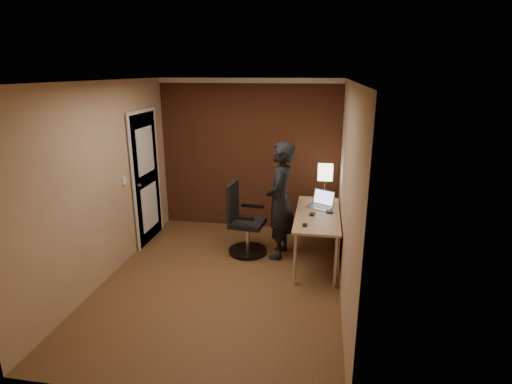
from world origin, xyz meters
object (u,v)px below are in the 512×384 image
at_px(desk_lamp, 325,173).
at_px(person, 280,201).
at_px(desk, 323,222).
at_px(phone, 305,225).
at_px(office_chair, 243,223).
at_px(mouse, 312,214).
at_px(laptop, 321,202).
at_px(wallet, 329,212).

bearing_deg(desk_lamp, person, -138.96).
xyz_separation_m(desk, desk_lamp, (0.01, 0.65, 0.55)).
distance_m(phone, office_chair, 1.14).
xyz_separation_m(mouse, person, (-0.46, 0.21, 0.10)).
height_order(desk, office_chair, office_chair).
height_order(phone, person, person).
distance_m(desk, phone, 0.55).
height_order(desk_lamp, laptop, desk_lamp).
distance_m(desk, office_chair, 1.16).
height_order(desk_lamp, office_chair, desk_lamp).
relative_size(mouse, person, 0.06).
xyz_separation_m(laptop, mouse, (-0.12, -0.39, -0.05)).
relative_size(laptop, mouse, 4.15).
height_order(desk, wallet, wallet).
bearing_deg(phone, laptop, 76.30).
bearing_deg(office_chair, desk_lamp, 24.67).
bearing_deg(laptop, office_chair, -171.10).
bearing_deg(wallet, office_chair, 177.17).
height_order(phone, wallet, wallet).
bearing_deg(phone, office_chair, 146.93).
height_order(office_chair, person, person).
bearing_deg(wallet, desk_lamp, 97.66).
xyz_separation_m(mouse, wallet, (0.23, 0.15, -0.01)).
relative_size(phone, person, 0.07).
bearing_deg(desk_lamp, mouse, -101.66).
height_order(laptop, office_chair, office_chair).
bearing_deg(wallet, mouse, -146.51).
bearing_deg(desk, laptop, 95.69).
relative_size(desk, phone, 13.04).
bearing_deg(person, mouse, 72.01).
xyz_separation_m(desk, person, (-0.61, 0.11, 0.24)).
relative_size(desk_lamp, phone, 4.65).
bearing_deg(person, phone, 38.79).
relative_size(laptop, phone, 3.61).
relative_size(desk, mouse, 15.00).
relative_size(desk, person, 0.89).
distance_m(desk, wallet, 0.18).
bearing_deg(person, laptop, 113.65).
xyz_separation_m(desk, office_chair, (-1.15, 0.12, -0.14)).
distance_m(desk_lamp, phone, 1.23).
height_order(wallet, person, person).
distance_m(desk_lamp, laptop, 0.50).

